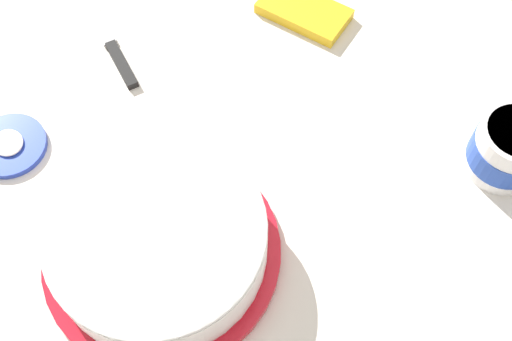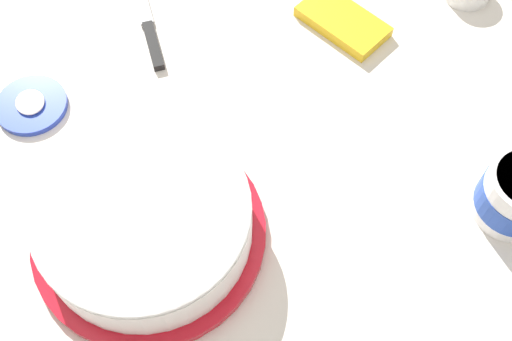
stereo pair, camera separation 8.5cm
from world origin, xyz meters
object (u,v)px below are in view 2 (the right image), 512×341
frosting_tub_lid (31,105)px  candy_box_lower (343,22)px  spreading_knife (147,24)px  frosted_cake (145,221)px

frosting_tub_lid → candy_box_lower: size_ratio=0.74×
spreading_knife → candy_box_lower: candy_box_lower is taller
frosted_cake → spreading_knife: 0.38m
candy_box_lower → spreading_knife: bearing=-135.9°
frosted_cake → candy_box_lower: bearing=116.0°
frosting_tub_lid → spreading_knife: 0.23m
frosting_tub_lid → spreading_knife: (-0.07, 0.22, -0.00)m
frosting_tub_lid → spreading_knife: frosting_tub_lid is taller
spreading_knife → candy_box_lower: (0.14, 0.29, 0.00)m
frosting_tub_lid → frosted_cake: bearing=16.2°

